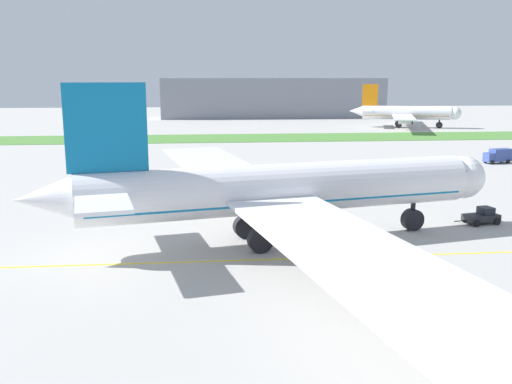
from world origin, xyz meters
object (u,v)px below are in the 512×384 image
object	(u,v)px
ground_crew_wingwalker_port	(393,319)
service_truck_fuel_bowser	(498,156)
airliner_foreground	(276,190)
pushback_tug	(482,216)
ground_crew_wingwalker_starboard	(261,228)
ground_crew_marshaller_front	(351,299)
parked_airliner_far_centre	(404,113)
service_truck_baggage_loader	(202,174)

from	to	relation	value
ground_crew_wingwalker_port	service_truck_fuel_bowser	world-z (taller)	service_truck_fuel_bowser
airliner_foreground	pushback_tug	distance (m)	28.17
pushback_tug	service_truck_fuel_bowser	size ratio (longest dim) A/B	0.95
pushback_tug	service_truck_fuel_bowser	world-z (taller)	service_truck_fuel_bowser
ground_crew_wingwalker_port	ground_crew_wingwalker_starboard	size ratio (longest dim) A/B	1.01
pushback_tug	service_truck_fuel_bowser	bearing A→B (deg)	59.62
ground_crew_wingwalker_port	ground_crew_marshaller_front	size ratio (longest dim) A/B	0.95
pushback_tug	ground_crew_marshaller_front	xyz separation A→B (m)	(-23.62, -24.86, 0.03)
pushback_tug	parked_airliner_far_centre	distance (m)	141.68
ground_crew_wingwalker_port	parked_airliner_far_centre	bearing A→B (deg)	69.73
ground_crew_wingwalker_port	ground_crew_wingwalker_starboard	bearing A→B (deg)	105.03
ground_crew_wingwalker_port	parked_airliner_far_centre	distance (m)	175.75
pushback_tug	service_truck_fuel_bowser	distance (m)	56.35
ground_crew_wingwalker_port	airliner_foreground	bearing A→B (deg)	103.68
airliner_foreground	ground_crew_marshaller_front	bearing A→B (deg)	-79.64
parked_airliner_far_centre	airliner_foreground	bearing A→B (deg)	-115.12
service_truck_baggage_loader	service_truck_fuel_bowser	xyz separation A→B (m)	(63.81, 17.39, 0.09)
ground_crew_marshaller_front	service_truck_baggage_loader	xyz separation A→B (m)	(-11.70, 56.07, 0.57)
service_truck_fuel_bowser	parked_airliner_far_centre	size ratio (longest dim) A/B	0.11
service_truck_baggage_loader	airliner_foreground	bearing A→B (deg)	-77.48
ground_crew_wingwalker_port	ground_crew_marshaller_front	distance (m)	4.47
airliner_foreground	ground_crew_marshaller_front	world-z (taller)	airliner_foreground
ground_crew_wingwalker_starboard	service_truck_fuel_bowser	bearing A→B (deg)	42.14
ground_crew_marshaller_front	service_truck_baggage_loader	size ratio (longest dim) A/B	0.27
service_truck_baggage_loader	pushback_tug	bearing A→B (deg)	-41.47
airliner_foreground	service_truck_fuel_bowser	size ratio (longest dim) A/B	13.02
ground_crew_wingwalker_port	parked_airliner_far_centre	xyz separation A→B (m)	(60.86, 164.82, 4.40)
parked_airliner_far_centre	service_truck_fuel_bowser	bearing A→B (deg)	-97.08
ground_crew_wingwalker_starboard	service_truck_baggage_loader	bearing A→B (deg)	101.38
pushback_tug	ground_crew_marshaller_front	size ratio (longest dim) A/B	3.77
airliner_foreground	ground_crew_wingwalker_starboard	bearing A→B (deg)	115.47
ground_crew_marshaller_front	ground_crew_wingwalker_starboard	xyz separation A→B (m)	(-4.83, 21.93, -0.06)
airliner_foreground	service_truck_fuel_bowser	distance (m)	77.87
ground_crew_wingwalker_port	ground_crew_marshaller_front	world-z (taller)	ground_crew_marshaller_front
ground_crew_marshaller_front	parked_airliner_far_centre	distance (m)	172.83
service_truck_fuel_bowser	parked_airliner_far_centre	distance (m)	88.17
service_truck_fuel_bowser	ground_crew_wingwalker_port	bearing A→B (deg)	-122.86
ground_crew_wingwalker_starboard	service_truck_baggage_loader	distance (m)	34.83
ground_crew_wingwalker_starboard	service_truck_baggage_loader	size ratio (longest dim) A/B	0.25
ground_crew_marshaller_front	parked_airliner_far_centre	bearing A→B (deg)	68.62
ground_crew_marshaller_front	ground_crew_wingwalker_starboard	distance (m)	22.46
service_truck_baggage_loader	parked_airliner_far_centre	size ratio (longest dim) A/B	0.10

